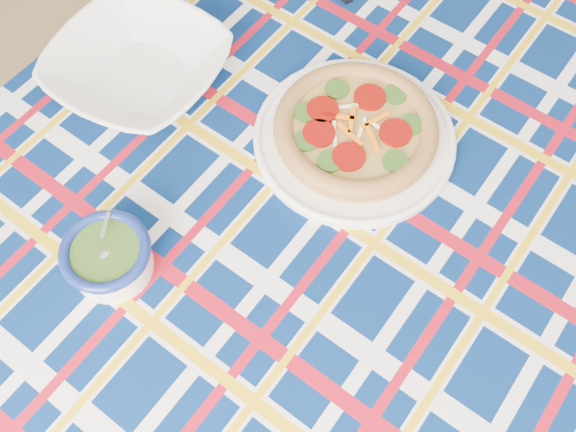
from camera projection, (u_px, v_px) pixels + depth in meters
floor at (439, 286)px, 1.88m from camera, size 4.00×4.00×0.00m
dining_table at (273, 252)px, 1.10m from camera, size 2.01×1.53×0.84m
tablecloth at (272, 245)px, 1.07m from camera, size 2.05×1.57×0.12m
main_focaccia_plate at (356, 129)px, 1.07m from camera, size 0.46×0.46×0.07m
pesto_bowl at (108, 256)px, 0.95m from camera, size 0.17×0.17×0.08m
serving_bowl at (138, 68)px, 1.13m from camera, size 0.39×0.39×0.07m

